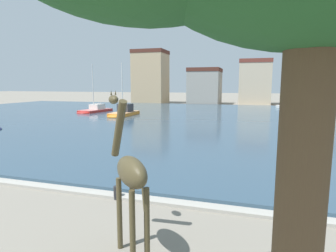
{
  "coord_description": "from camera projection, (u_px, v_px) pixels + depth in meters",
  "views": [
    {
      "loc": [
        5.49,
        0.08,
        4.28
      ],
      "look_at": [
        1.36,
        13.7,
        2.2
      ],
      "focal_mm": 30.42,
      "sensor_mm": 36.0,
      "label": 1
    }
  ],
  "objects": [
    {
      "name": "quay_edge_coping",
      "position": [
        103.0,
        194.0,
        11.05
      ],
      "size": [
        90.72,
        0.5,
        0.12
      ],
      "primitive_type": "cube",
      "color": "#ADA89E",
      "rests_on": "ground"
    },
    {
      "name": "sailboat_orange",
      "position": [
        123.0,
        113.0,
        37.11
      ],
      "size": [
        2.35,
        5.84,
        7.03
      ],
      "color": "orange",
      "rests_on": "ground"
    },
    {
      "name": "townhouse_wide_warehouse",
      "position": [
        205.0,
        86.0,
        62.33
      ],
      "size": [
        6.78,
        7.54,
        7.8
      ],
      "color": "gray",
      "rests_on": "ground"
    },
    {
      "name": "harbor_water",
      "position": [
        206.0,
        119.0,
        34.55
      ],
      "size": [
        90.72,
        49.15,
        0.25
      ],
      "primitive_type": "cube",
      "color": "#334C60",
      "rests_on": "ground"
    },
    {
      "name": "townhouse_narrow_midrow",
      "position": [
        151.0,
        77.0,
        64.9
      ],
      "size": [
        7.24,
        6.52,
        11.94
      ],
      "color": "tan",
      "rests_on": "ground"
    },
    {
      "name": "townhouse_end_terrace",
      "position": [
        255.0,
        82.0,
        61.13
      ],
      "size": [
        6.58,
        7.55,
        9.52
      ],
      "color": "#C6B293",
      "rests_on": "ground"
    },
    {
      "name": "giraffe_statue",
      "position": [
        130.0,
        174.0,
        6.99
      ],
      "size": [
        1.89,
        1.92,
        4.13
      ],
      "color": "#4C4228",
      "rests_on": "ground"
    },
    {
      "name": "townhouse_tall_gabled",
      "position": [
        314.0,
        83.0,
        57.52
      ],
      "size": [
        8.37,
        7.9,
        9.07
      ],
      "color": "tan",
      "rests_on": "ground"
    },
    {
      "name": "mooring_bollard",
      "position": [
        117.0,
        193.0,
        10.69
      ],
      "size": [
        0.24,
        0.24,
        0.5
      ],
      "primitive_type": "cylinder",
      "color": "#232326",
      "rests_on": "ground"
    },
    {
      "name": "sailboat_white",
      "position": [
        289.0,
        107.0,
        47.47
      ],
      "size": [
        3.64,
        6.76,
        9.1
      ],
      "color": "white",
      "rests_on": "ground"
    },
    {
      "name": "sailboat_red",
      "position": [
        94.0,
        111.0,
        42.08
      ],
      "size": [
        3.15,
        6.36,
        7.25
      ],
      "color": "red",
      "rests_on": "ground"
    }
  ]
}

